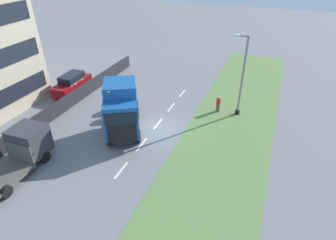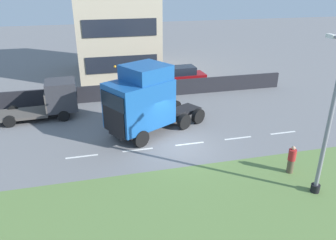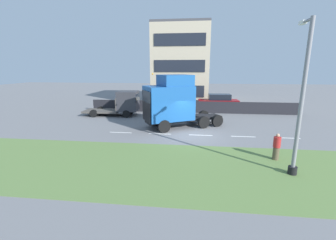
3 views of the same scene
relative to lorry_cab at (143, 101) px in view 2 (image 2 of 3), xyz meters
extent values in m
plane|color=slate|center=(-1.98, -1.76, -2.27)|extent=(120.00, 120.00, 0.00)
cube|color=#607F42|center=(-7.98, -1.76, -2.26)|extent=(7.00, 44.00, 0.01)
cube|color=white|center=(-1.98, -8.86, -2.27)|extent=(0.16, 1.80, 0.00)
cube|color=white|center=(-1.98, -5.66, -2.27)|extent=(0.16, 1.80, 0.00)
cube|color=white|center=(-1.98, -2.46, -2.27)|extent=(0.16, 1.80, 0.00)
cube|color=white|center=(-1.98, 0.74, -2.27)|extent=(0.16, 1.80, 0.00)
cube|color=white|center=(-1.98, 3.94, -2.27)|extent=(0.16, 1.80, 0.00)
cube|color=#232328|center=(7.02, -1.76, -1.60)|extent=(0.25, 24.00, 1.33)
cube|color=#C1B293|center=(15.52, 0.08, 3.05)|extent=(9.94, 7.62, 10.65)
cube|color=#1E232D|center=(10.51, 0.08, -0.14)|extent=(0.08, 6.48, 1.49)
cube|color=#1E232D|center=(10.51, 0.08, 3.05)|extent=(0.08, 6.48, 1.49)
cube|color=black|center=(0.62, -1.12, -1.61)|extent=(4.59, 6.77, 0.24)
cube|color=#195199|center=(-0.14, 0.26, -0.07)|extent=(4.06, 4.57, 2.83)
cube|color=black|center=(-1.08, 1.96, -0.69)|extent=(1.90, 1.09, 1.59)
cube|color=black|center=(-1.08, 1.96, 0.55)|extent=(2.01, 1.15, 0.91)
cube|color=#195199|center=(0.14, -0.25, 1.80)|extent=(3.30, 3.34, 0.90)
sphere|color=orange|center=(-0.09, 1.60, 2.32)|extent=(0.14, 0.14, 0.14)
cylinder|color=black|center=(1.38, -2.49, -1.43)|extent=(1.88, 1.88, 0.12)
cylinder|color=black|center=(-1.58, 0.46, -1.75)|extent=(0.78, 1.06, 1.04)
cylinder|color=black|center=(0.45, 1.58, -1.75)|extent=(0.78, 1.06, 1.04)
cylinder|color=black|center=(0.20, -2.75, -1.75)|extent=(0.78, 1.06, 1.04)
cylinder|color=black|center=(2.22, -1.62, -1.75)|extent=(0.78, 1.06, 1.04)
cylinder|color=black|center=(0.87, -3.97, -1.75)|extent=(0.78, 1.06, 1.04)
cylinder|color=black|center=(2.90, -2.85, -1.75)|extent=(0.78, 1.06, 1.04)
cube|color=#333338|center=(4.48, 5.14, -0.65)|extent=(2.26, 2.15, 2.08)
cube|color=black|center=(4.53, 4.10, -0.24)|extent=(1.91, 0.13, 0.75)
cube|color=#4C4742|center=(4.35, 8.07, -1.78)|extent=(2.34, 3.91, 0.18)
cube|color=#4C4742|center=(4.43, 6.22, -0.96)|extent=(2.17, 0.20, 1.46)
cylinder|color=black|center=(5.48, 5.19, -1.87)|extent=(0.28, 0.81, 0.80)
cylinder|color=black|center=(3.48, 5.10, -1.87)|extent=(0.28, 0.81, 0.80)
cylinder|color=black|center=(5.32, 8.70, -1.87)|extent=(0.28, 0.81, 0.80)
cylinder|color=black|center=(3.32, 8.61, -1.87)|extent=(0.28, 0.81, 0.80)
cube|color=maroon|center=(8.77, -4.82, -1.48)|extent=(1.96, 4.81, 1.04)
cube|color=black|center=(8.78, -4.94, -0.61)|extent=(1.61, 2.67, 0.69)
cylinder|color=black|center=(7.88, -3.31, -1.95)|extent=(0.23, 0.65, 0.64)
cylinder|color=black|center=(9.54, -3.24, -1.95)|extent=(0.23, 0.65, 0.64)
cylinder|color=black|center=(8.00, -6.39, -1.95)|extent=(0.23, 0.65, 0.64)
cylinder|color=black|center=(9.67, -6.32, -1.95)|extent=(0.23, 0.65, 0.64)
cylinder|color=black|center=(-8.09, -6.72, -2.07)|extent=(0.41, 0.41, 0.40)
cylinder|color=gray|center=(-8.09, -6.72, 1.33)|extent=(0.19, 0.19, 7.20)
cube|color=silver|center=(-7.19, -6.72, 4.82)|extent=(0.44, 0.20, 0.16)
cylinder|color=brown|center=(-6.30, -6.53, -1.90)|extent=(0.34, 0.34, 0.75)
cylinder|color=#B22626|center=(-6.30, -6.53, -1.23)|extent=(0.39, 0.39, 0.59)
sphere|color=tan|center=(-6.30, -6.53, -0.83)|extent=(0.20, 0.20, 0.20)
camera|label=1|loc=(-10.40, 16.33, 10.92)|focal=30.00mm
camera|label=2|loc=(-18.87, 3.12, 7.01)|focal=35.00mm
camera|label=3|loc=(-18.81, -1.85, 2.79)|focal=24.00mm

